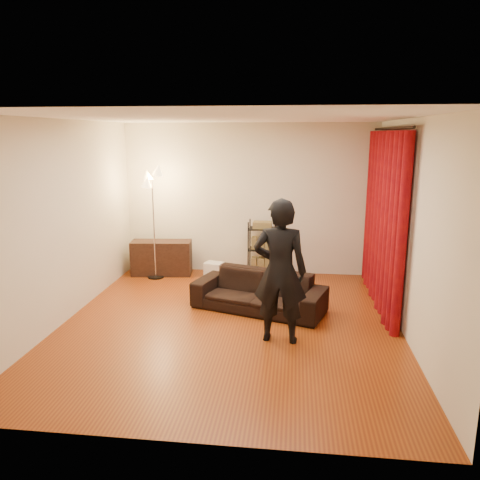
# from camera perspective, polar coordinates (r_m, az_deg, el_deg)

# --- Properties ---
(floor) EXTENTS (5.00, 5.00, 0.00)m
(floor) POSITION_cam_1_polar(r_m,az_deg,el_deg) (6.41, -1.22, -10.21)
(floor) COLOR #81380E
(floor) RESTS_ON ground
(ceiling) EXTENTS (5.00, 5.00, 0.00)m
(ceiling) POSITION_cam_1_polar(r_m,az_deg,el_deg) (5.90, -1.35, 14.69)
(ceiling) COLOR white
(ceiling) RESTS_ON ground
(wall_back) EXTENTS (5.00, 0.00, 5.00)m
(wall_back) POSITION_cam_1_polar(r_m,az_deg,el_deg) (8.46, 1.09, 4.97)
(wall_back) COLOR beige
(wall_back) RESTS_ON ground
(wall_front) EXTENTS (5.00, 0.00, 5.00)m
(wall_front) POSITION_cam_1_polar(r_m,az_deg,el_deg) (3.63, -6.84, -5.90)
(wall_front) COLOR beige
(wall_front) RESTS_ON ground
(wall_left) EXTENTS (0.00, 5.00, 5.00)m
(wall_left) POSITION_cam_1_polar(r_m,az_deg,el_deg) (6.70, -20.72, 2.05)
(wall_left) COLOR beige
(wall_left) RESTS_ON ground
(wall_right) EXTENTS (0.00, 5.00, 5.00)m
(wall_right) POSITION_cam_1_polar(r_m,az_deg,el_deg) (6.12, 20.07, 1.13)
(wall_right) COLOR beige
(wall_right) RESTS_ON ground
(curtain_rod) EXTENTS (0.04, 2.65, 0.04)m
(curtain_rod) POSITION_cam_1_polar(r_m,az_deg,el_deg) (7.09, 17.98, 12.81)
(curtain_rod) COLOR black
(curtain_rod) RESTS_ON wall_right
(curtain) EXTENTS (0.22, 2.65, 2.55)m
(curtain) POSITION_cam_1_polar(r_m,az_deg,el_deg) (7.19, 17.11, 2.39)
(curtain) COLOR maroon
(curtain) RESTS_ON ground
(sofa) EXTENTS (2.03, 1.29, 0.55)m
(sofa) POSITION_cam_1_polar(r_m,az_deg,el_deg) (6.81, 2.31, -6.30)
(sofa) COLOR black
(sofa) RESTS_ON ground
(person) EXTENTS (0.68, 0.47, 1.78)m
(person) POSITION_cam_1_polar(r_m,az_deg,el_deg) (5.66, 4.89, -3.83)
(person) COLOR black
(person) RESTS_ON ground
(media_cabinet) EXTENTS (1.10, 0.51, 0.62)m
(media_cabinet) POSITION_cam_1_polar(r_m,az_deg,el_deg) (8.60, -9.53, -2.15)
(media_cabinet) COLOR #321D13
(media_cabinet) RESTS_ON ground
(storage_boxes) EXTENTS (0.36, 0.31, 0.26)m
(storage_boxes) POSITION_cam_1_polar(r_m,az_deg,el_deg) (8.43, -3.20, -3.57)
(storage_boxes) COLOR beige
(storage_boxes) RESTS_ON ground
(wire_shelf) EXTENTS (0.47, 0.34, 1.02)m
(wire_shelf) POSITION_cam_1_polar(r_m,az_deg,el_deg) (8.29, 2.71, -1.11)
(wire_shelf) COLOR black
(wire_shelf) RESTS_ON ground
(floor_lamp) EXTENTS (0.45, 0.45, 1.91)m
(floor_lamp) POSITION_cam_1_polar(r_m,az_deg,el_deg) (8.27, -10.47, 1.80)
(floor_lamp) COLOR silver
(floor_lamp) RESTS_ON ground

